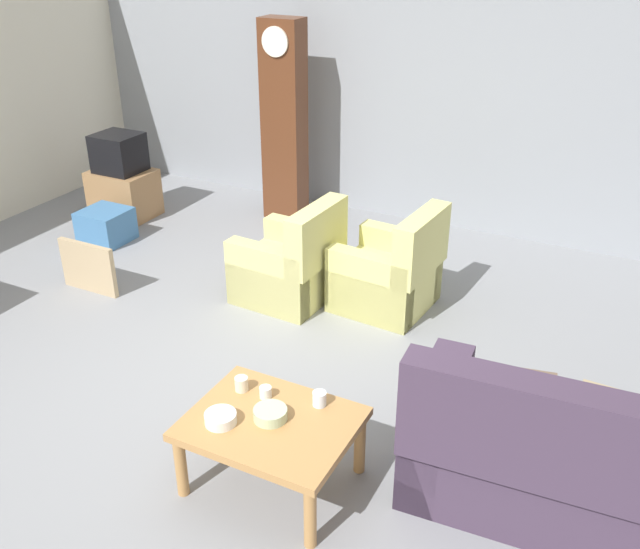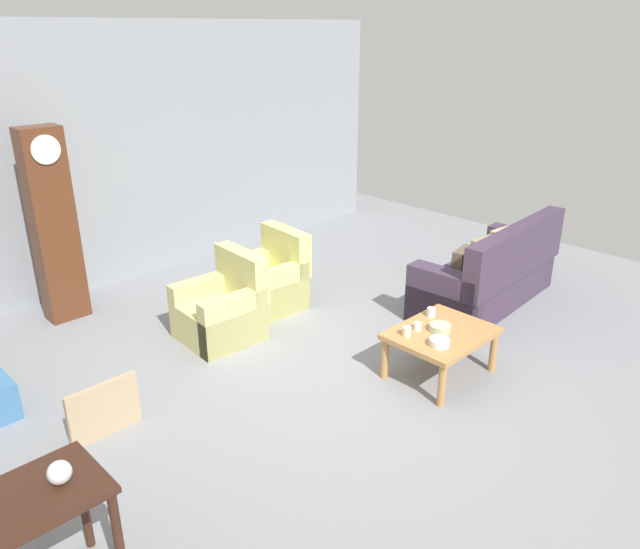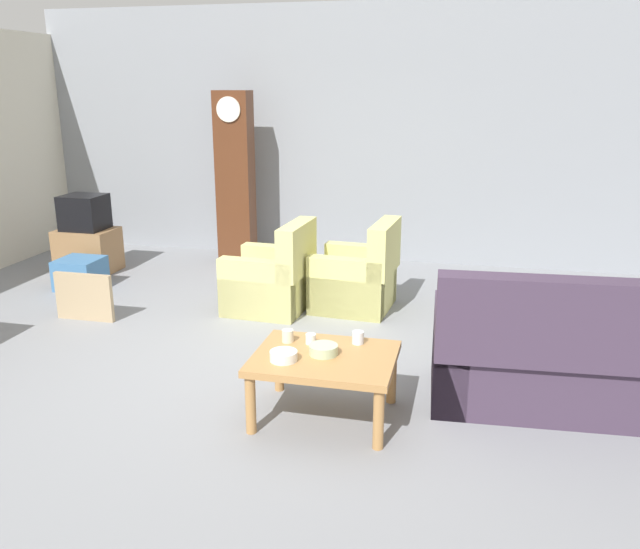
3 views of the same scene
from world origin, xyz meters
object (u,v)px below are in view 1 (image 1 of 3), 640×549
bowl_white_stacked (221,418)px  bowl_shallow_green (270,414)px  tv_crt (119,153)px  armchair_olive_near (291,267)px  cup_cream_tall (241,384)px  couch_floral (600,473)px  armchair_olive_far (390,275)px  grandfather_clock (284,122)px  cup_white_porcelain (266,392)px  storage_box_blue (106,226)px  tv_stand_cabinet (124,193)px  framed_picture_leaning (88,267)px  coffee_table_wood (271,430)px  cup_blue_rimmed (319,399)px

bowl_white_stacked → bowl_shallow_green: bowl_shallow_green is taller
tv_crt → armchair_olive_near: bearing=-18.0°
cup_cream_tall → couch_floral: bearing=10.1°
armchair_olive_far → grandfather_clock: bearing=142.3°
cup_white_porcelain → bowl_white_stacked: bearing=-107.9°
couch_floral → storage_box_blue: (-5.11, 1.74, -0.18)m
couch_floral → storage_box_blue: 5.40m
tv_crt → bowl_white_stacked: size_ratio=2.59×
armchair_olive_near → tv_crt: (-2.64, 0.86, 0.43)m
tv_stand_cabinet → framed_picture_leaning: (0.95, -1.57, -0.03)m
couch_floral → tv_crt: (-5.41, 2.39, 0.38)m
framed_picture_leaning → tv_stand_cabinet: bearing=121.0°
couch_floral → armchair_olive_near: bearing=151.1°
armchair_olive_near → tv_stand_cabinet: armchair_olive_near is taller
cup_white_porcelain → cup_cream_tall: size_ratio=0.84×
grandfather_clock → cup_cream_tall: grandfather_clock is taller
storage_box_blue → cup_white_porcelain: bearing=-33.1°
couch_floral → armchair_olive_far: (-1.93, 1.78, -0.05)m
armchair_olive_near → couch_floral: bearing=-28.9°
storage_box_blue → tv_crt: bearing=115.0°
storage_box_blue → couch_floral: bearing=-18.8°
tv_stand_cabinet → couch_floral: bearing=-23.8°
framed_picture_leaning → cup_white_porcelain: (2.58, -1.18, 0.26)m
couch_floral → framed_picture_leaning: bearing=169.7°
couch_floral → storage_box_blue: size_ratio=4.64×
armchair_olive_far → tv_stand_cabinet: 3.53m
grandfather_clock → bowl_shallow_green: grandfather_clock is taller
armchair_olive_near → storage_box_blue: 2.35m
storage_box_blue → cup_white_porcelain: cup_white_porcelain is taller
armchair_olive_near → bowl_white_stacked: (0.78, -2.22, 0.19)m
couch_floral → tv_crt: couch_floral is taller
coffee_table_wood → tv_stand_cabinet: 4.69m
grandfather_clock → cup_blue_rimmed: 4.15m
cup_white_porcelain → tv_crt: bearing=142.1°
armchair_olive_near → cup_cream_tall: 2.04m
coffee_table_wood → bowl_shallow_green: (-0.01, 0.01, 0.10)m
framed_picture_leaning → bowl_shallow_green: size_ratio=3.02×
coffee_table_wood → cup_blue_rimmed: bearing=54.5°
tv_stand_cabinet → cup_blue_rimmed: 4.69m
couch_floral → cup_cream_tall: 2.10m
couch_floral → tv_crt: 5.93m
couch_floral → coffee_table_wood: 1.83m
tv_crt → bowl_shallow_green: 4.68m
cup_blue_rimmed → cup_cream_tall: bearing=-170.3°
coffee_table_wood → tv_crt: size_ratio=2.00×
storage_box_blue → armchair_olive_near: bearing=-5.1°
cup_cream_tall → cup_blue_rimmed: bearing=9.7°
grandfather_clock → bowl_white_stacked: bearing=-65.5°
storage_box_blue → cup_blue_rimmed: cup_blue_rimmed is taller
tv_stand_cabinet → bowl_white_stacked: tv_stand_cabinet is taller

